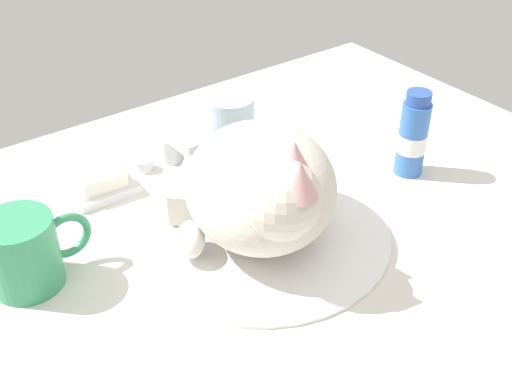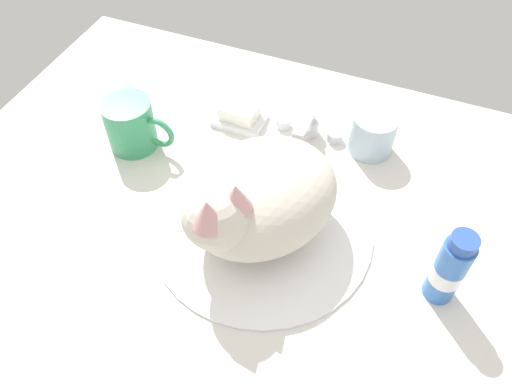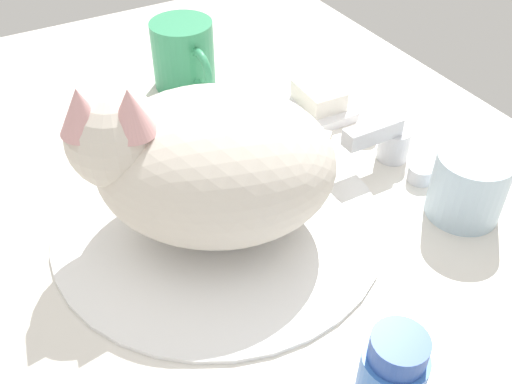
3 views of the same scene
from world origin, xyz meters
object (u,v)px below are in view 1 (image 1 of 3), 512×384
object	(u,v)px
cat	(261,187)
coffee_mug	(25,252)
soap_bar	(100,179)
rinse_cup	(231,118)
faucet	(174,149)
toothpaste_bottle	(413,136)

from	to	relation	value
cat	coffee_mug	distance (cm)	28.27
cat	soap_bar	world-z (taller)	cat
rinse_cup	cat	bearing A→B (deg)	-116.24
rinse_cup	soap_bar	distance (cm)	23.58
faucet	rinse_cup	bearing A→B (deg)	5.72
cat	rinse_cup	world-z (taller)	cat
soap_bar	cat	bearing A→B (deg)	-61.24
faucet	coffee_mug	world-z (taller)	coffee_mug
coffee_mug	rinse_cup	distance (cm)	40.58
soap_bar	coffee_mug	bearing A→B (deg)	-140.58
faucet	rinse_cup	size ratio (longest dim) A/B	1.65
toothpaste_bottle	cat	bearing A→B (deg)	179.83
faucet	coffee_mug	xyz separation A→B (cm)	(-27.03, -13.02, 2.12)
cat	toothpaste_bottle	bearing A→B (deg)	-0.17
coffee_mug	toothpaste_bottle	size ratio (longest dim) A/B	0.97
faucet	toothpaste_bottle	xyz separation A→B (cm)	(26.46, -22.62, 3.63)
cat	rinse_cup	bearing A→B (deg)	63.76
faucet	coffee_mug	distance (cm)	30.08
cat	soap_bar	bearing A→B (deg)	118.76
coffee_mug	rinse_cup	world-z (taller)	coffee_mug
soap_bar	toothpaste_bottle	size ratio (longest dim) A/B	0.49
cat	toothpaste_bottle	xyz separation A→B (cm)	(27.12, -0.08, -2.06)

